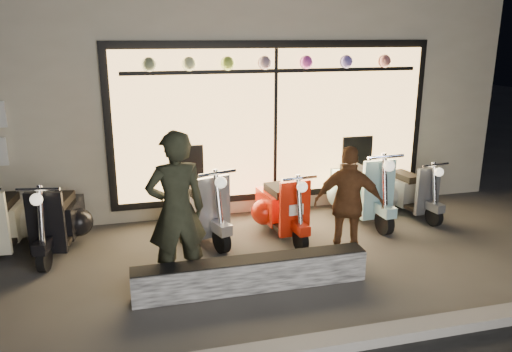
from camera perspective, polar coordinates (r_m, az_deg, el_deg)
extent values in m
plane|color=#383533|center=(6.80, 0.23, -9.97)|extent=(40.00, 40.00, 0.00)
cube|color=slate|center=(5.13, 6.24, -18.81)|extent=(40.00, 0.25, 0.12)
cube|color=beige|center=(11.07, -6.45, 10.81)|extent=(10.00, 6.00, 4.00)
cube|color=black|center=(8.36, 2.11, 6.14)|extent=(5.45, 0.06, 2.65)
cube|color=#FFBF6B|center=(8.33, 2.19, 6.09)|extent=(5.20, 0.04, 2.40)
cube|color=black|center=(8.19, 2.34, 11.92)|extent=(4.90, 0.06, 0.06)
cube|color=black|center=(6.10, -0.48, -11.12)|extent=(2.83, 0.28, 0.40)
cylinder|color=black|center=(7.07, -3.96, -7.32)|extent=(0.21, 0.39, 0.37)
cylinder|color=black|center=(7.98, -7.65, -4.65)|extent=(0.24, 0.39, 0.37)
cube|color=#ACABAF|center=(7.11, -4.89, -3.55)|extent=(0.50, 0.22, 0.89)
cube|color=#ACABAF|center=(7.81, -7.38, -3.32)|extent=(0.66, 0.86, 0.50)
cube|color=black|center=(7.62, -7.12, -1.39)|extent=(0.47, 0.67, 0.13)
sphere|color=#FFF2CC|center=(6.77, -4.05, -0.74)|extent=(0.20, 0.20, 0.16)
cylinder|color=black|center=(7.14, 5.10, -7.24)|extent=(0.14, 0.35, 0.34)
cylinder|color=black|center=(7.99, 1.98, -4.61)|extent=(0.16, 0.35, 0.34)
cube|color=red|center=(7.17, 4.45, -3.75)|extent=(0.47, 0.12, 0.82)
cube|color=red|center=(7.83, 2.28, -3.40)|extent=(0.50, 0.74, 0.46)
cube|color=black|center=(7.65, 2.59, -1.65)|extent=(0.34, 0.59, 0.12)
sphere|color=#FFF2CC|center=(6.86, 5.30, -1.25)|extent=(0.17, 0.17, 0.15)
cylinder|color=black|center=(7.08, -23.05, -8.67)|extent=(0.16, 0.37, 0.35)
cylinder|color=black|center=(7.99, -20.76, -5.63)|extent=(0.18, 0.37, 0.35)
cube|color=black|center=(7.13, -22.86, -4.99)|extent=(0.48, 0.16, 0.85)
cube|color=black|center=(7.83, -21.13, -4.42)|extent=(0.56, 0.79, 0.48)
cube|color=black|center=(7.64, -21.56, -2.64)|extent=(0.39, 0.62, 0.12)
sphere|color=#FFF2CC|center=(6.80, -23.81, -2.47)|extent=(0.18, 0.18, 0.16)
cylinder|color=black|center=(8.25, -26.09, -5.57)|extent=(0.16, 0.37, 0.36)
cube|color=beige|center=(8.08, -26.48, -4.38)|extent=(0.50, 0.77, 0.48)
cube|color=black|center=(7.90, -26.96, -2.64)|extent=(0.35, 0.61, 0.13)
cylinder|color=black|center=(7.91, 14.46, -5.14)|extent=(0.14, 0.40, 0.39)
cylinder|color=black|center=(8.84, 10.57, -2.64)|extent=(0.16, 0.40, 0.39)
cube|color=#92C9CF|center=(7.96, 13.78, -1.54)|extent=(0.53, 0.11, 0.94)
cube|color=#92C9CF|center=(8.68, 11.00, -1.36)|extent=(0.53, 0.83, 0.53)
cube|color=black|center=(8.49, 11.48, 0.50)|extent=(0.36, 0.66, 0.14)
sphere|color=#FFF2CC|center=(7.64, 14.97, 1.13)|extent=(0.18, 0.18, 0.17)
cylinder|color=black|center=(8.50, 19.67, -4.36)|extent=(0.14, 0.33, 0.32)
cylinder|color=black|center=(9.17, 15.74, -2.54)|extent=(0.16, 0.33, 0.32)
cube|color=slate|center=(8.52, 19.01, -1.62)|extent=(0.44, 0.13, 0.78)
cube|color=slate|center=(9.04, 16.20, -1.51)|extent=(0.49, 0.71, 0.44)
cube|color=black|center=(8.90, 16.71, -0.05)|extent=(0.34, 0.56, 0.11)
sphere|color=#FFF2CC|center=(8.28, 20.19, 0.43)|extent=(0.16, 0.16, 0.14)
imported|color=black|center=(5.95, -9.06, -3.98)|extent=(0.76, 0.54, 1.94)
imported|color=brown|center=(6.79, 10.56, -3.14)|extent=(1.00, 0.72, 1.57)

